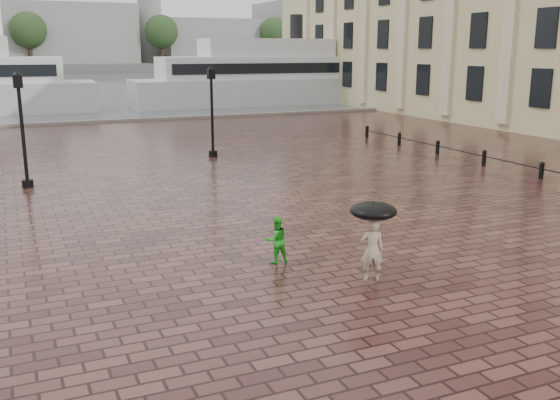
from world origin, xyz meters
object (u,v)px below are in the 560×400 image
ferry_far (267,78)px  street_lamps (41,115)px  child_pedestrian (276,240)px  adult_pedestrian (372,250)px

ferry_far → street_lamps: bearing=-128.7°
street_lamps → child_pedestrian: size_ratio=12.59×
street_lamps → ferry_far: size_ratio=0.58×
adult_pedestrian → child_pedestrian: 2.58m
adult_pedestrian → ferry_far: ferry_far is taller
street_lamps → adult_pedestrian: (6.03, -19.67, -1.57)m
street_lamps → child_pedestrian: 18.27m
child_pedestrian → adult_pedestrian: bearing=127.7°
adult_pedestrian → ferry_far: 48.96m
street_lamps → ferry_far: (22.53, 26.39, 0.28)m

